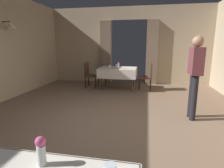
{
  "coord_description": "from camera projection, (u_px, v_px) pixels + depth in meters",
  "views": [
    {
      "loc": [
        0.76,
        -3.37,
        1.55
      ],
      "look_at": [
        0.01,
        0.56,
        0.69
      ],
      "focal_mm": 29.53,
      "sensor_mm": 36.0,
      "label": 1
    }
  ],
  "objects": [
    {
      "name": "ground",
      "position": [
        106.0,
        123.0,
        3.7
      ],
      "size": [
        10.08,
        10.08,
        0.0
      ],
      "primitive_type": "plane",
      "color": "#7A604C"
    },
    {
      "name": "wall_back",
      "position": [
        129.0,
        46.0,
        7.39
      ],
      "size": [
        6.4,
        0.27,
        3.0
      ],
      "color": "tan",
      "rests_on": "ground"
    },
    {
      "name": "dining_table_mid",
      "position": [
        118.0,
        71.0,
        6.52
      ],
      "size": [
        1.32,
        0.95,
        0.75
      ],
      "color": "#4C3D2D",
      "rests_on": "ground"
    },
    {
      "name": "chair_mid_right",
      "position": [
        148.0,
        75.0,
        6.37
      ],
      "size": [
        0.45,
        0.44,
        0.93
      ],
      "color": "black",
      "rests_on": "ground"
    },
    {
      "name": "chair_mid_left",
      "position": [
        90.0,
        74.0,
        6.72
      ],
      "size": [
        0.44,
        0.44,
        0.93
      ],
      "color": "black",
      "rests_on": "ground"
    },
    {
      "name": "flower_vase_near",
      "position": [
        41.0,
        150.0,
        1.23
      ],
      "size": [
        0.07,
        0.07,
        0.21
      ],
      "color": "silver",
      "rests_on": "dining_table_near"
    },
    {
      "name": "flower_vase_mid",
      "position": [
        119.0,
        65.0,
        6.36
      ],
      "size": [
        0.07,
        0.07,
        0.2
      ],
      "color": "silver",
      "rests_on": "dining_table_mid"
    },
    {
      "name": "glass_mid_b",
      "position": [
        116.0,
        66.0,
        6.76
      ],
      "size": [
        0.07,
        0.07,
        0.09
      ],
      "primitive_type": "cylinder",
      "color": "silver",
      "rests_on": "dining_table_mid"
    },
    {
      "name": "glass_mid_c",
      "position": [
        110.0,
        66.0,
        6.55
      ],
      "size": [
        0.07,
        0.07,
        0.1
      ],
      "primitive_type": "cylinder",
      "color": "silver",
      "rests_on": "dining_table_mid"
    },
    {
      "name": "person_waiter_by_doorway",
      "position": [
        195.0,
        71.0,
        3.74
      ],
      "size": [
        0.24,
        0.37,
        1.72
      ],
      "color": "black",
      "rests_on": "ground"
    }
  ]
}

